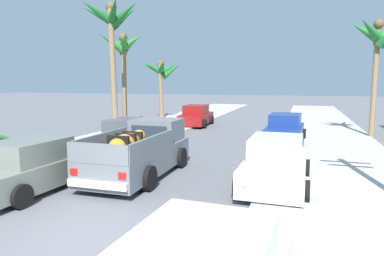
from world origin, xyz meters
TOP-DOWN VIEW (x-y plane):
  - ground_plane at (0.00, 0.00)m, footprint 160.00×160.00m
  - sidewalk_left at (-5.48, 12.00)m, footprint 4.98×60.00m
  - sidewalk_right at (5.48, 12.00)m, footprint 4.98×60.00m
  - curb_left at (-4.39, 12.00)m, footprint 0.16×60.00m
  - curb_right at (4.39, 12.00)m, footprint 0.16×60.00m
  - pickup_truck at (-1.11, 4.87)m, footprint 2.26×5.23m
  - car_right_near at (-3.41, 2.31)m, footprint 2.21×4.34m
  - car_left_mid at (-3.44, 8.39)m, footprint 2.09×4.29m
  - car_right_mid at (3.31, 12.96)m, footprint 2.18×4.32m
  - car_left_far at (3.43, 4.91)m, footprint 2.07×4.28m
  - car_right_far at (-3.29, 18.46)m, footprint 2.20×4.34m
  - palm_tree_left_fore at (-8.33, 16.82)m, footprint 3.33×3.76m
  - palm_tree_right_fore at (-7.14, 13.41)m, footprint 4.11×3.74m
  - palm_tree_right_mid at (-7.43, 21.80)m, footprint 3.74×3.78m
  - palm_tree_left_back at (8.03, 16.16)m, footprint 3.07×3.56m

SIDE VIEW (x-z plane):
  - ground_plane at x=0.00m, z-range 0.00..0.00m
  - curb_left at x=-4.39m, z-range 0.00..0.10m
  - curb_right at x=4.39m, z-range 0.00..0.10m
  - sidewalk_left at x=-5.48m, z-range 0.00..0.12m
  - sidewalk_right at x=5.48m, z-range 0.00..0.12m
  - car_right_near at x=-3.41m, z-range -0.06..1.48m
  - car_left_mid at x=-3.44m, z-range -0.06..1.48m
  - car_right_mid at x=3.31m, z-range -0.06..1.48m
  - car_left_far at x=3.43m, z-range -0.06..1.48m
  - car_right_far at x=-3.29m, z-range -0.06..1.48m
  - pickup_truck at x=-1.11m, z-range -0.09..1.71m
  - palm_tree_right_mid at x=-7.43m, z-range 1.61..6.69m
  - palm_tree_left_fore at x=-8.33m, z-range 2.17..8.89m
  - palm_tree_left_back at x=8.03m, z-range 2.24..8.99m
  - palm_tree_right_fore at x=-7.14m, z-range 2.60..10.67m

